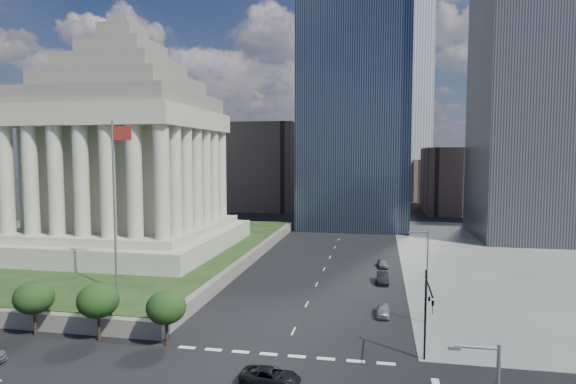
% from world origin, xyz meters
% --- Properties ---
extents(ground, '(500.00, 500.00, 0.00)m').
position_xyz_m(ground, '(0.00, 100.00, 0.00)').
color(ground, black).
rests_on(ground, ground).
extents(plaza_terrace, '(66.00, 70.00, 1.80)m').
position_xyz_m(plaza_terrace, '(-45.00, 50.00, 0.90)').
color(plaza_terrace, slate).
rests_on(plaza_terrace, ground).
extents(plaza_lawn, '(64.00, 68.00, 0.10)m').
position_xyz_m(plaza_lawn, '(-45.00, 50.00, 1.85)').
color(plaza_lawn, black).
rests_on(plaza_lawn, plaza_terrace).
extents(war_memorial, '(34.00, 34.00, 39.00)m').
position_xyz_m(war_memorial, '(-34.00, 48.00, 21.40)').
color(war_memorial, '#AEA892').
rests_on(war_memorial, plaza_lawn).
extents(flagpole, '(2.52, 0.24, 20.00)m').
position_xyz_m(flagpole, '(-21.83, 24.00, 13.11)').
color(flagpole, slate).
rests_on(flagpole, plaza_lawn).
extents(midrise_glass, '(26.00, 26.00, 60.00)m').
position_xyz_m(midrise_glass, '(2.00, 95.00, 30.00)').
color(midrise_glass, black).
rests_on(midrise_glass, ground).
extents(highrise_ne, '(26.00, 28.00, 100.00)m').
position_xyz_m(highrise_ne, '(42.00, 85.00, 50.00)').
color(highrise_ne, black).
rests_on(highrise_ne, ground).
extents(building_filler_ne, '(20.00, 30.00, 20.00)m').
position_xyz_m(building_filler_ne, '(32.00, 130.00, 10.00)').
color(building_filler_ne, '#4E3B35').
rests_on(building_filler_ne, ground).
extents(building_filler_nw, '(24.00, 30.00, 28.00)m').
position_xyz_m(building_filler_nw, '(-30.00, 130.00, 14.00)').
color(building_filler_nw, '#4E3B35').
rests_on(building_filler_nw, ground).
extents(traffic_signal_ne, '(0.30, 5.74, 8.00)m').
position_xyz_m(traffic_signal_ne, '(12.50, 13.70, 5.25)').
color(traffic_signal_ne, black).
rests_on(traffic_signal_ne, ground).
extents(street_lamp_north, '(2.13, 0.22, 10.00)m').
position_xyz_m(street_lamp_north, '(13.33, 25.00, 5.66)').
color(street_lamp_north, slate).
rests_on(street_lamp_north, ground).
extents(pickup_truck, '(2.55, 4.95, 1.34)m').
position_xyz_m(pickup_truck, '(0.27, 8.40, 0.67)').
color(pickup_truck, black).
rests_on(pickup_truck, ground).
extents(parked_sedan_near, '(1.56, 3.74, 1.26)m').
position_xyz_m(parked_sedan_near, '(9.00, 26.43, 0.63)').
color(parked_sedan_near, gray).
rests_on(parked_sedan_near, ground).
extents(parked_sedan_mid, '(4.49, 1.74, 1.46)m').
position_xyz_m(parked_sedan_mid, '(9.00, 40.47, 0.73)').
color(parked_sedan_mid, black).
rests_on(parked_sedan_mid, ground).
extents(parked_sedan_far, '(3.88, 1.97, 1.27)m').
position_xyz_m(parked_sedan_far, '(9.00, 50.08, 0.63)').
color(parked_sedan_far, '#505357').
rests_on(parked_sedan_far, ground).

